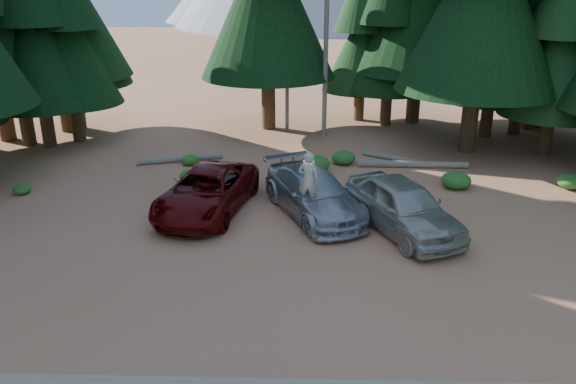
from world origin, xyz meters
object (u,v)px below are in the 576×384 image
silver_minivan_right (403,206)px  frisbee_player (308,180)px  silver_minivan_center (313,193)px  log_left (180,159)px  red_pickup (207,191)px  log_mid (392,158)px  log_right (413,164)px

silver_minivan_right → frisbee_player: 3.26m
silver_minivan_center → silver_minivan_right: silver_minivan_right is taller
frisbee_player → silver_minivan_right: bearing=-173.2°
frisbee_player → log_left: size_ratio=0.51×
log_left → silver_minivan_right: bearing=-55.6°
red_pickup → frisbee_player: frisbee_player is taller
silver_minivan_center → silver_minivan_right: bearing=-48.5°
log_mid → frisbee_player: bearing=-86.8°
red_pickup → silver_minivan_right: 6.95m
red_pickup → log_right: red_pickup is taller
silver_minivan_center → silver_minivan_right: (2.96, -1.33, 0.10)m
silver_minivan_right → log_mid: bearing=60.2°
red_pickup → log_mid: (7.58, 6.20, -0.66)m
log_left → silver_minivan_center: bearing=-61.1°
silver_minivan_center → frisbee_player: frisbee_player is taller
frisbee_player → log_left: 9.11m
red_pickup → log_right: 9.85m
log_mid → silver_minivan_right: bearing=-64.3°
silver_minivan_center → log_left: (-6.05, 5.83, -0.64)m
log_left → log_right: log_right is taller
frisbee_player → log_right: 7.99m
red_pickup → log_left: size_ratio=1.43×
silver_minivan_center → silver_minivan_right: 3.25m
log_right → log_left: bearing=178.3°
frisbee_player → log_right: bearing=-113.8°
frisbee_player → silver_minivan_center: bearing=-88.2°
silver_minivan_right → frisbee_player: size_ratio=2.60×
red_pickup → silver_minivan_center: 3.84m
log_right → frisbee_player: bearing=-125.7°
silver_minivan_right → frisbee_player: frisbee_player is taller
red_pickup → log_right: (8.36, 5.18, -0.62)m
log_left → log_mid: log_left is taller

